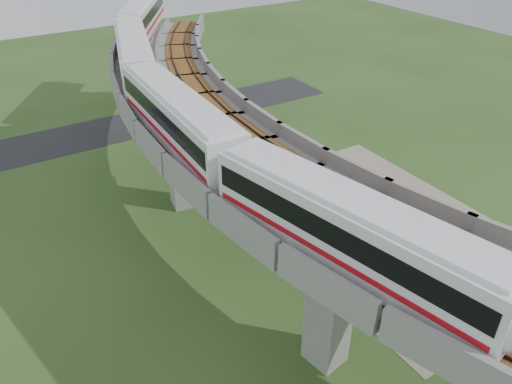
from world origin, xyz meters
TOP-DOWN VIEW (x-y plane):
  - ground at (0.00, 0.00)m, footprint 160.00×160.00m
  - dirt_lot at (14.00, -2.00)m, footprint 18.00×26.00m
  - asphalt_road at (0.00, 30.00)m, footprint 60.00×8.00m
  - viaduct at (3.84, 0.00)m, footprint 19.58×73.98m
  - metro_train at (1.03, 9.03)m, footprint 15.53×60.59m
  - fence at (9.75, 0.00)m, footprint 3.87×38.73m
  - tree_0 at (12.04, 23.72)m, footprint 2.86×2.86m
  - tree_1 at (10.45, 18.13)m, footprint 2.33×2.33m
  - tree_2 at (8.45, 12.80)m, footprint 2.15×2.15m
  - tree_3 at (6.31, 5.48)m, footprint 2.60×2.60m
  - tree_4 at (6.70, 2.90)m, footprint 2.29×2.29m
  - tree_5 at (6.30, -2.86)m, footprint 1.85×1.85m
  - tree_6 at (7.40, -8.58)m, footprint 3.19×3.19m
  - tree_7 at (9.04, -14.59)m, footprint 2.41×2.41m
  - car_white at (14.62, -7.36)m, footprint 1.68×3.98m
  - car_red at (15.70, -1.90)m, footprint 3.02×3.69m
  - car_dark at (11.76, 5.73)m, footprint 4.78×2.24m

SIDE VIEW (x-z plane):
  - ground at x=0.00m, z-range 0.00..0.00m
  - asphalt_road at x=0.00m, z-range 0.00..0.03m
  - dirt_lot at x=14.00m, z-range 0.00..0.04m
  - car_red at x=15.70m, z-range 0.04..1.22m
  - car_white at x=14.62m, z-range 0.04..1.38m
  - car_dark at x=11.76m, z-range 0.04..1.39m
  - fence at x=9.75m, z-range 0.00..1.50m
  - tree_2 at x=8.45m, z-range 0.40..3.03m
  - tree_5 at x=6.30m, z-range 0.55..3.24m
  - tree_4 at x=6.70m, z-range 0.48..3.40m
  - tree_0 at x=12.04m, z-range 0.47..3.83m
  - tree_7 at x=9.04m, z-range 0.63..3.95m
  - tree_3 at x=6.31m, z-range 0.60..4.02m
  - tree_1 at x=10.45m, z-range 0.67..4.00m
  - tree_6 at x=7.40m, z-range 0.55..4.35m
  - viaduct at x=3.84m, z-range 3.35..14.75m
  - metro_train at x=1.03m, z-range 10.49..14.13m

